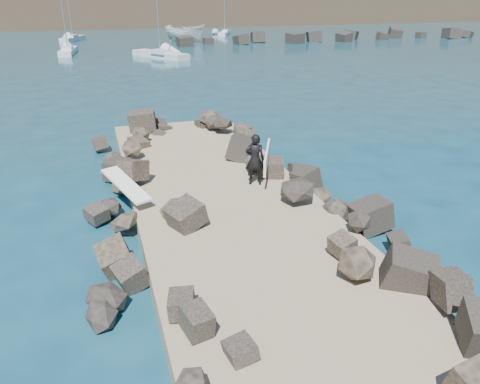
{
  "coord_description": "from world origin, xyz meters",
  "views": [
    {
      "loc": [
        -3.77,
        -13.13,
        6.93
      ],
      "look_at": [
        0.0,
        -1.0,
        1.5
      ],
      "focal_mm": 35.0,
      "sensor_mm": 36.0,
      "label": 1
    }
  ],
  "objects_px": {
    "surfboard_resting": "(126,188)",
    "boat_imported": "(185,33)",
    "surfer_with_board": "(257,159)",
    "sailboat_c": "(160,55)"
  },
  "relations": [
    {
      "from": "surfboard_resting",
      "to": "boat_imported",
      "type": "relative_size",
      "value": 0.34
    },
    {
      "from": "boat_imported",
      "to": "sailboat_c",
      "type": "relative_size",
      "value": 0.69
    },
    {
      "from": "surfboard_resting",
      "to": "sailboat_c",
      "type": "bearing_deg",
      "value": 56.08
    },
    {
      "from": "boat_imported",
      "to": "surfer_with_board",
      "type": "relative_size",
      "value": 3.19
    },
    {
      "from": "surfer_with_board",
      "to": "boat_imported",
      "type": "bearing_deg",
      "value": 81.37
    },
    {
      "from": "surfer_with_board",
      "to": "sailboat_c",
      "type": "bearing_deg",
      "value": 86.43
    },
    {
      "from": "boat_imported",
      "to": "surfer_with_board",
      "type": "height_order",
      "value": "boat_imported"
    },
    {
      "from": "boat_imported",
      "to": "sailboat_c",
      "type": "height_order",
      "value": "sailboat_c"
    },
    {
      "from": "sailboat_c",
      "to": "surfboard_resting",
      "type": "bearing_deg",
      "value": -99.78
    },
    {
      "from": "sailboat_c",
      "to": "boat_imported",
      "type": "bearing_deg",
      "value": 69.96
    }
  ]
}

